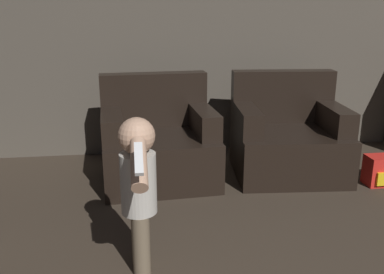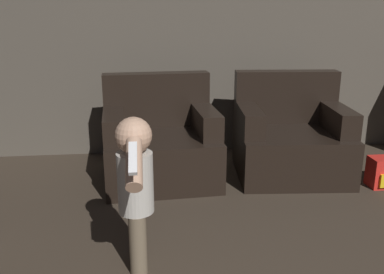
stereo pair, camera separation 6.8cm
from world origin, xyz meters
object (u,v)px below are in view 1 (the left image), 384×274
Objects in this scene: person_toddler at (138,184)px; toy_backpack at (381,171)px; armchair_right at (288,139)px; armchair_left at (158,144)px.

person_toddler is 2.16m from toy_backpack.
toy_backpack is (0.66, -0.37, -0.18)m from armchair_right.
person_toddler is (-1.27, -1.28, 0.20)m from armchair_right.
person_toddler is 3.44× the size of toy_backpack.
toy_backpack is at bearing -67.09° from person_toddler.
armchair_right is at bearing -3.74° from armchair_left.
person_toddler is at bearing -154.61° from toy_backpack.
armchair_left is at bearing -10.19° from person_toddler.
armchair_left is 1.09m from armchair_right.
person_toddler reaches higher than toy_backpack.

